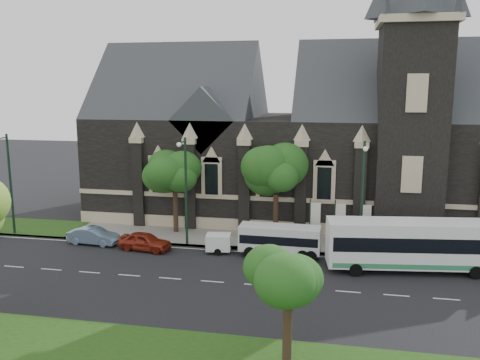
% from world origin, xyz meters
% --- Properties ---
extents(ground, '(160.00, 160.00, 0.00)m').
position_xyz_m(ground, '(0.00, 0.00, 0.00)').
color(ground, black).
rests_on(ground, ground).
extents(sidewalk, '(80.00, 5.00, 0.15)m').
position_xyz_m(sidewalk, '(0.00, 9.50, 0.07)').
color(sidewalk, gray).
rests_on(sidewalk, ground).
extents(museum, '(40.00, 17.70, 29.90)m').
position_xyz_m(museum, '(5.12, 18.78, 8.17)').
color(museum, black).
rests_on(museum, ground).
extents(tree_park_east, '(3.40, 3.40, 6.28)m').
position_xyz_m(tree_park_east, '(6.18, -9.32, 4.62)').
color(tree_park_east, black).
rests_on(tree_park_east, ground).
extents(tree_walk_right, '(4.08, 4.08, 7.80)m').
position_xyz_m(tree_walk_right, '(3.21, 10.71, 5.82)').
color(tree_walk_right, black).
rests_on(tree_walk_right, ground).
extents(tree_walk_left, '(3.91, 3.91, 7.64)m').
position_xyz_m(tree_walk_left, '(-5.80, 10.70, 5.73)').
color(tree_walk_left, black).
rests_on(tree_walk_left, ground).
extents(street_lamp_near, '(0.36, 1.88, 9.00)m').
position_xyz_m(street_lamp_near, '(10.00, 7.09, 5.11)').
color(street_lamp_near, black).
rests_on(street_lamp_near, ground).
extents(street_lamp_mid, '(0.36, 1.88, 9.00)m').
position_xyz_m(street_lamp_mid, '(-4.00, 7.09, 5.11)').
color(street_lamp_mid, black).
rests_on(street_lamp_mid, ground).
extents(street_lamp_far, '(0.36, 1.88, 9.00)m').
position_xyz_m(street_lamp_far, '(-20.00, 7.09, 5.11)').
color(street_lamp_far, black).
rests_on(street_lamp_far, ground).
extents(banner_flag_left, '(0.90, 0.10, 4.00)m').
position_xyz_m(banner_flag_left, '(6.29, 9.00, 2.38)').
color(banner_flag_left, black).
rests_on(banner_flag_left, ground).
extents(banner_flag_center, '(0.90, 0.10, 4.00)m').
position_xyz_m(banner_flag_center, '(8.29, 9.00, 2.38)').
color(banner_flag_center, black).
rests_on(banner_flag_center, ground).
extents(banner_flag_right, '(0.90, 0.10, 4.00)m').
position_xyz_m(banner_flag_right, '(10.29, 9.00, 2.38)').
color(banner_flag_right, black).
rests_on(banner_flag_right, ground).
extents(tour_coach, '(12.77, 4.26, 3.66)m').
position_xyz_m(tour_coach, '(13.76, 4.75, 1.99)').
color(tour_coach, white).
rests_on(tour_coach, ground).
extents(shuttle_bus, '(6.26, 2.31, 2.40)m').
position_xyz_m(shuttle_bus, '(3.89, 6.09, 1.40)').
color(shuttle_bus, silver).
rests_on(shuttle_bus, ground).
extents(box_trailer, '(2.86, 1.69, 1.49)m').
position_xyz_m(box_trailer, '(-1.00, 6.01, 0.84)').
color(box_trailer, white).
rests_on(box_trailer, ground).
extents(sedan, '(4.42, 1.79, 1.42)m').
position_xyz_m(sedan, '(-11.78, 6.14, 0.71)').
color(sedan, '#7089A2').
rests_on(sedan, ground).
extents(car_far_red, '(4.48, 2.27, 1.46)m').
position_xyz_m(car_far_red, '(-6.97, 5.47, 0.73)').
color(car_far_red, maroon).
rests_on(car_far_red, ground).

